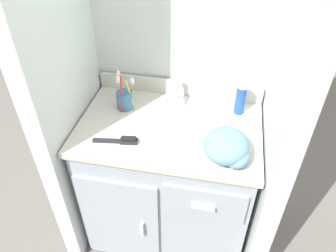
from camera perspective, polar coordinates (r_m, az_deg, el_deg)
name	(u,v)px	position (r m, az deg, el deg)	size (l,w,h in m)	color
ground_plane	(169,223)	(2.12, 0.15, -16.55)	(6.00, 6.00, 0.00)	slate
wall_back	(182,33)	(1.64, 2.51, 15.96)	(1.04, 0.08, 2.20)	silver
wall_left	(60,55)	(1.51, -18.28, 11.74)	(0.08, 0.64, 2.20)	silver
wall_right	(291,77)	(1.36, 20.64, 7.99)	(0.08, 0.64, 2.20)	silver
vanity	(169,179)	(1.79, 0.11, -9.22)	(0.86, 0.57, 0.78)	#9EA8B2
backsplash	(179,87)	(1.72, 1.94, 6.72)	(0.86, 0.02, 0.08)	beige
sink_faucet	(177,94)	(1.66, 1.50, 5.55)	(0.09, 0.09, 0.14)	silver
toothbrush_cup	(125,99)	(1.63, -7.56, 4.69)	(0.09, 0.10, 0.20)	teal
shaving_cream_can	(241,98)	(1.60, 12.53, 4.72)	(0.05, 0.05, 0.17)	#234CB2
hairbrush	(122,140)	(1.45, -8.08, -2.51)	(0.20, 0.05, 0.03)	#232328
hand_towel	(228,147)	(1.37, 10.48, -3.67)	(0.20, 0.21, 0.11)	#6B8EA8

